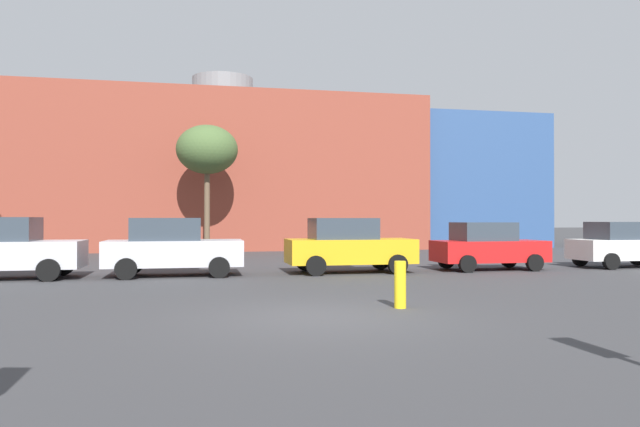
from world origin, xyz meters
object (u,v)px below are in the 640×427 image
at_px(parked_car_4, 488,246).
at_px(parked_car_3, 348,245).
at_px(parked_car_2, 172,247).
at_px(parked_car_5, 623,245).
at_px(bollard_yellow_0, 400,285).
at_px(parked_car_1, 5,248).
at_px(bare_tree_0, 207,150).

bearing_deg(parked_car_4, parked_car_3, 180.00).
distance_m(parked_car_2, parked_car_5, 16.49).
xyz_separation_m(parked_car_4, bollard_yellow_0, (-6.09, -7.87, -0.37)).
bearing_deg(parked_car_4, parked_car_1, 180.00).
bearing_deg(bollard_yellow_0, parked_car_1, 141.13).
bearing_deg(parked_car_1, parked_car_5, -0.00).
xyz_separation_m(parked_car_1, bare_tree_0, (6.16, 10.85, 4.36)).
bearing_deg(parked_car_4, parked_car_5, 0.00).
bearing_deg(parked_car_1, bare_tree_0, 60.43).
bearing_deg(parked_car_1, parked_car_3, -0.00).
relative_size(parked_car_1, bollard_yellow_0, 4.51).
relative_size(parked_car_5, bollard_yellow_0, 4.12).
relative_size(parked_car_3, bare_tree_0, 0.65).
relative_size(parked_car_5, bare_tree_0, 0.60).
bearing_deg(parked_car_3, bollard_yellow_0, -96.85).
xyz_separation_m(parked_car_2, bare_tree_0, (1.24, 10.85, 4.37)).
bearing_deg(parked_car_5, bare_tree_0, 144.57).
xyz_separation_m(bare_tree_0, bollard_yellow_0, (3.60, -18.72, -4.81)).
relative_size(parked_car_2, parked_car_4, 1.09).
xyz_separation_m(parked_car_5, bollard_yellow_0, (-11.65, -7.87, -0.37)).
height_order(parked_car_3, bare_tree_0, bare_tree_0).
bearing_deg(bare_tree_0, parked_car_2, -96.52).
bearing_deg(parked_car_3, parked_car_2, -180.00).
bearing_deg(parked_car_1, bollard_yellow_0, -38.87).
relative_size(parked_car_1, bare_tree_0, 0.66).
distance_m(parked_car_1, parked_car_5, 21.41).
bearing_deg(parked_car_4, bollard_yellow_0, -127.74).
xyz_separation_m(parked_car_4, bare_tree_0, (-9.69, 10.85, 4.44)).
bearing_deg(bare_tree_0, parked_car_3, -67.26).
xyz_separation_m(parked_car_3, parked_car_4, (5.14, 0.00, -0.08)).
distance_m(parked_car_2, parked_car_3, 5.79).
bearing_deg(parked_car_5, parked_car_4, -180.00).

